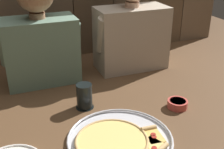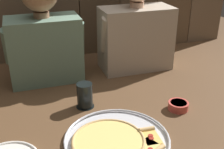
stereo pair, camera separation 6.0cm
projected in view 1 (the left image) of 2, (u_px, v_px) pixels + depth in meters
name	position (u px, v px, depth m)	size (l,w,h in m)	color
ground_plane	(125.00, 120.00, 1.25)	(3.20, 3.20, 0.00)	brown
pizza_tray	(118.00, 139.00, 1.11)	(0.42, 0.42, 0.03)	silver
drinking_glass	(84.00, 96.00, 1.32)	(0.08, 0.08, 0.12)	black
dipping_bowl	(177.00, 104.00, 1.34)	(0.09, 0.09, 0.04)	#CC4C42
diner_left	(39.00, 35.00, 1.49)	(0.42, 0.21, 0.58)	slate
diner_right	(132.00, 27.00, 1.67)	(0.45, 0.21, 0.58)	#B2A38E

